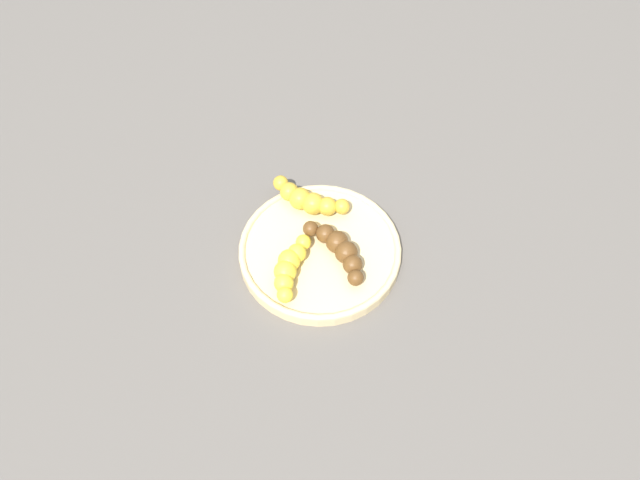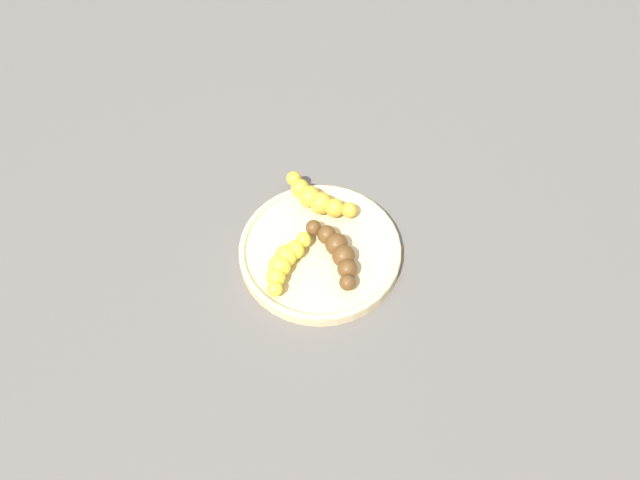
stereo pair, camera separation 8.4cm
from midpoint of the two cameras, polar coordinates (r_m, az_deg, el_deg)
The scene contains 5 objects.
ground_plane at distance 0.87m, azimuth 2.75°, elevation -1.64°, with size 2.40×2.40×0.00m, color #56514C.
fruit_bowl at distance 0.86m, azimuth 2.79°, elevation -1.19°, with size 0.24×0.24×0.02m.
banana_overripe at distance 0.83m, azimuth 4.60°, elevation -1.30°, with size 0.13×0.05×0.03m.
banana_spotted at distance 0.89m, azimuth 2.39°, elevation 3.94°, with size 0.11×0.08×0.03m.
banana_yellow at distance 0.82m, azimuth -0.59°, elevation -2.34°, with size 0.08×0.09×0.03m.
Camera 2 is at (-0.45, 0.18, 0.72)m, focal length 32.61 mm.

